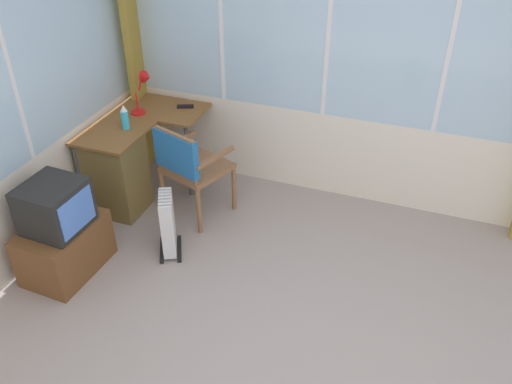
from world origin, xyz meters
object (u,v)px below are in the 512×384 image
at_px(tv_remote, 185,106).
at_px(space_heater, 168,222).
at_px(desk, 119,168).
at_px(spray_bottle, 125,117).
at_px(tv_on_stand, 62,234).
at_px(wooden_armchair, 186,162).
at_px(desk_lamp, 144,85).

xyz_separation_m(tv_remote, space_heater, (-1.07, -0.34, -0.48)).
relative_size(desk, space_heater, 2.10).
distance_m(spray_bottle, tv_on_stand, 1.12).
bearing_deg(tv_remote, spray_bottle, 130.50).
bearing_deg(spray_bottle, tv_remote, -27.96).
height_order(wooden_armchair, space_heater, wooden_armchair).
height_order(desk_lamp, spray_bottle, desk_lamp).
distance_m(tv_on_stand, space_heater, 0.79).
distance_m(desk_lamp, tv_remote, 0.41).
relative_size(desk_lamp, space_heater, 0.70).
distance_m(desk, wooden_armchair, 0.67).
bearing_deg(tv_remote, tv_on_stand, 147.81).
relative_size(desk_lamp, wooden_armchair, 0.43).
bearing_deg(spray_bottle, wooden_armchair, -97.15).
relative_size(spray_bottle, tv_on_stand, 0.28).
xyz_separation_m(tv_remote, tv_on_stand, (-1.55, 0.29, -0.40)).
relative_size(desk_lamp, tv_remote, 2.49).
height_order(desk_lamp, wooden_armchair, desk_lamp).
distance_m(tv_remote, space_heater, 1.22).
height_order(tv_remote, wooden_armchair, wooden_armchair).
bearing_deg(desk, tv_remote, -27.37).
xyz_separation_m(tv_remote, wooden_armchair, (-0.62, -0.30, -0.19)).
distance_m(desk_lamp, wooden_armchair, 0.85).
bearing_deg(desk, wooden_armchair, -85.63).
distance_m(wooden_armchair, space_heater, 0.54).
height_order(desk, space_heater, desk).
height_order(desk_lamp, space_heater, desk_lamp).
bearing_deg(desk_lamp, wooden_armchair, -126.77).
height_order(spray_bottle, wooden_armchair, spray_bottle).
height_order(tv_remote, space_heater, tv_remote).
bearing_deg(spray_bottle, space_heater, -129.96).
bearing_deg(desk_lamp, desk, 173.98).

